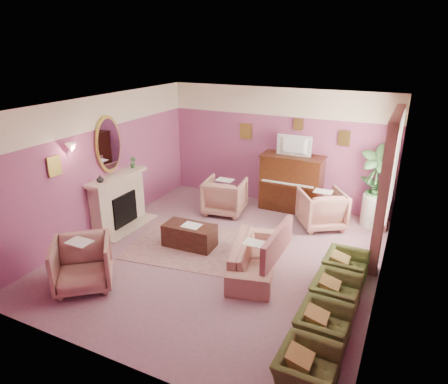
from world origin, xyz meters
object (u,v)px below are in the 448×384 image
at_px(olive_chair_a, 307,365).
at_px(olive_chair_b, 323,323).
at_px(television, 293,145).
at_px(sofa, 255,251).
at_px(olive_chair_d, 345,264).
at_px(floral_armchair_right, 322,207).
at_px(coffee_table, 190,236).
at_px(piano, 291,184).
at_px(floral_armchair_front, 82,262).
at_px(side_table, 374,211).
at_px(floral_armchair_left, 225,194).
at_px(olive_chair_c, 336,290).

distance_m(olive_chair_a, olive_chair_b, 0.82).
height_order(television, sofa, television).
height_order(olive_chair_b, olive_chair_d, same).
distance_m(olive_chair_b, olive_chair_d, 1.64).
relative_size(floral_armchair_right, olive_chair_a, 1.21).
xyz_separation_m(coffee_table, sofa, (1.46, -0.27, 0.15)).
xyz_separation_m(piano, floral_armchair_front, (-2.09, -4.59, -0.19)).
bearing_deg(side_table, coffee_table, -140.66).
bearing_deg(sofa, coffee_table, 169.72).
height_order(sofa, floral_armchair_left, floral_armchair_left).
relative_size(piano, olive_chair_b, 1.86).
height_order(floral_armchair_left, floral_armchair_right, same).
relative_size(coffee_table, olive_chair_c, 1.33).
distance_m(floral_armchair_left, floral_armchair_right, 2.21).
distance_m(olive_chair_a, olive_chair_d, 2.46).
distance_m(television, olive_chair_a, 5.43).
height_order(olive_chair_a, side_table, side_table).
distance_m(sofa, olive_chair_c, 1.57).
bearing_deg(floral_armchair_left, television, 31.81).
xyz_separation_m(floral_armchair_right, olive_chair_c, (0.85, -2.76, -0.13)).
bearing_deg(sofa, side_table, 59.62).
height_order(piano, olive_chair_a, piano).
height_order(sofa, olive_chair_a, sofa).
height_order(floral_armchair_left, olive_chair_c, floral_armchair_left).
xyz_separation_m(piano, floral_armchair_right, (0.88, -0.64, -0.19)).
relative_size(floral_armchair_left, olive_chair_b, 1.21).
bearing_deg(olive_chair_c, olive_chair_d, 90.00).
distance_m(floral_armchair_right, floral_armchair_front, 4.94).
xyz_separation_m(piano, olive_chair_d, (1.73, -2.58, -0.32)).
xyz_separation_m(piano, coffee_table, (-1.23, -2.65, -0.43)).
height_order(television, coffee_table, television).
xyz_separation_m(sofa, olive_chair_a, (1.49, -2.13, -0.05)).
bearing_deg(olive_chair_c, floral_armchair_left, 140.22).
relative_size(piano, floral_armchair_left, 1.53).
bearing_deg(floral_armchair_front, olive_chair_d, 27.75).
bearing_deg(floral_armchair_left, olive_chair_d, -29.39).
height_order(coffee_table, olive_chair_a, olive_chair_a).
xyz_separation_m(television, olive_chair_b, (1.73, -4.17, -1.27)).
height_order(piano, side_table, piano).
relative_size(sofa, side_table, 2.64).
distance_m(piano, olive_chair_b, 4.57).
relative_size(olive_chair_b, olive_chair_c, 1.00).
height_order(sofa, floral_armchair_front, floral_armchair_front).
height_order(floral_armchair_front, olive_chair_c, floral_armchair_front).
bearing_deg(olive_chair_d, floral_armchair_left, 150.61).
bearing_deg(floral_armchair_front, olive_chair_c, 17.28).
relative_size(piano, floral_armchair_front, 1.53).
bearing_deg(side_table, sofa, -120.38).
bearing_deg(floral_armchair_left, floral_armchair_right, 5.95).
bearing_deg(olive_chair_a, television, 109.08).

